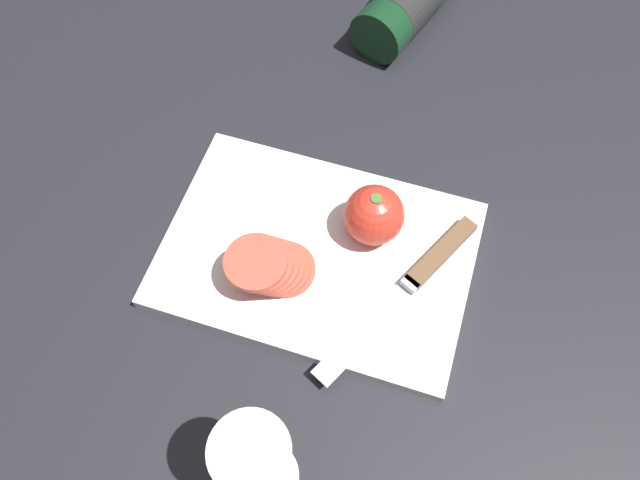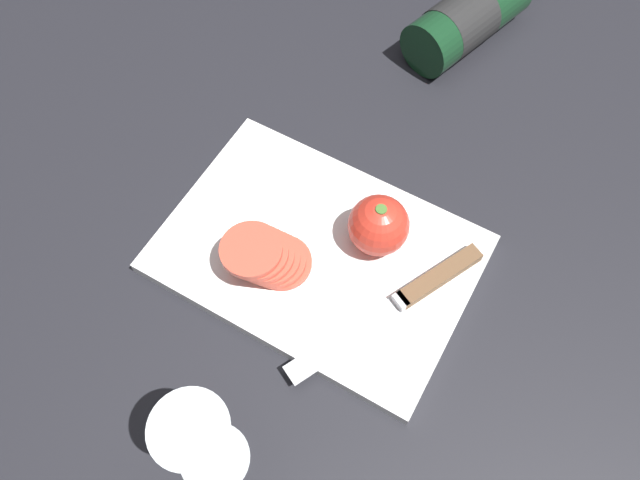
# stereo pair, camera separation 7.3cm
# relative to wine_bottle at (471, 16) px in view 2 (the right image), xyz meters

# --- Properties ---
(ground_plane) EXTENTS (3.00, 3.00, 0.00)m
(ground_plane) POSITION_rel_wine_bottle_xyz_m (0.01, 0.45, -0.04)
(ground_plane) COLOR black
(cutting_board) EXTENTS (0.37, 0.26, 0.02)m
(cutting_board) POSITION_rel_wine_bottle_xyz_m (0.00, 0.44, -0.03)
(cutting_board) COLOR white
(cutting_board) RESTS_ON ground_plane
(wine_bottle) EXTENTS (0.15, 0.33, 0.09)m
(wine_bottle) POSITION_rel_wine_bottle_xyz_m (0.00, 0.00, 0.00)
(wine_bottle) COLOR #14381E
(wine_bottle) RESTS_ON ground_plane
(wine_glass) EXTENTS (0.08, 0.08, 0.15)m
(wine_glass) POSITION_rel_wine_bottle_xyz_m (-0.02, 0.70, 0.06)
(wine_glass) COLOR silver
(wine_glass) RESTS_ON ground_plane
(whole_tomato) EXTENTS (0.07, 0.07, 0.07)m
(whole_tomato) POSITION_rel_wine_bottle_xyz_m (-0.05, 0.39, 0.01)
(whole_tomato) COLOR red
(whole_tomato) RESTS_ON cutting_board
(knife) EXTENTS (0.14, 0.25, 0.01)m
(knife) POSITION_rel_wine_bottle_xyz_m (-0.12, 0.43, -0.02)
(knife) COLOR silver
(knife) RESTS_ON cutting_board
(tomato_slice_stack_near) EXTENTS (0.10, 0.09, 0.05)m
(tomato_slice_stack_near) POSITION_rel_wine_bottle_xyz_m (0.05, 0.49, -0.00)
(tomato_slice_stack_near) COLOR #DB4C38
(tomato_slice_stack_near) RESTS_ON cutting_board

